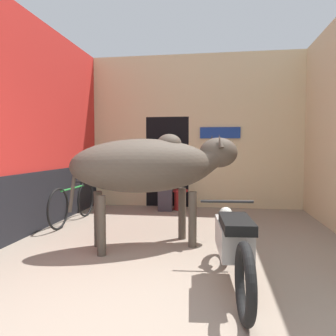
% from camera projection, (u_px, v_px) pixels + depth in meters
% --- Properties ---
extents(ground_plane, '(30.00, 30.00, 0.00)m').
position_uv_depth(ground_plane, '(146.00, 331.00, 2.34)').
color(ground_plane, gray).
extents(wall_left_shopfront, '(0.25, 5.00, 3.35)m').
position_uv_depth(wall_left_shopfront, '(29.00, 128.00, 5.05)').
color(wall_left_shopfront, red).
rests_on(wall_left_shopfront, ground_plane).
extents(wall_back_with_doorway, '(4.61, 0.93, 3.35)m').
position_uv_depth(wall_back_with_doorway, '(187.00, 142.00, 7.45)').
color(wall_back_with_doorway, beige).
rests_on(wall_back_with_doorway, ground_plane).
extents(cow, '(2.32, 1.51, 1.51)m').
position_uv_depth(cow, '(153.00, 166.00, 4.34)').
color(cow, '#4C4238').
rests_on(cow, ground_plane).
extents(motorcycle_near, '(0.58, 1.98, 0.74)m').
position_uv_depth(motorcycle_near, '(233.00, 242.00, 3.11)').
color(motorcycle_near, black).
rests_on(motorcycle_near, ground_plane).
extents(bicycle, '(0.44, 1.72, 0.69)m').
position_uv_depth(bicycle, '(73.00, 203.00, 5.75)').
color(bicycle, black).
rests_on(bicycle, ground_plane).
extents(shopkeeper_seated, '(0.42, 0.34, 1.24)m').
position_uv_depth(shopkeeper_seated, '(166.00, 179.00, 6.88)').
color(shopkeeper_seated, '#3D3842').
rests_on(shopkeeper_seated, ground_plane).
extents(plastic_stool, '(0.34, 0.34, 0.43)m').
position_uv_depth(plastic_stool, '(180.00, 199.00, 6.94)').
color(plastic_stool, red).
rests_on(plastic_stool, ground_plane).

